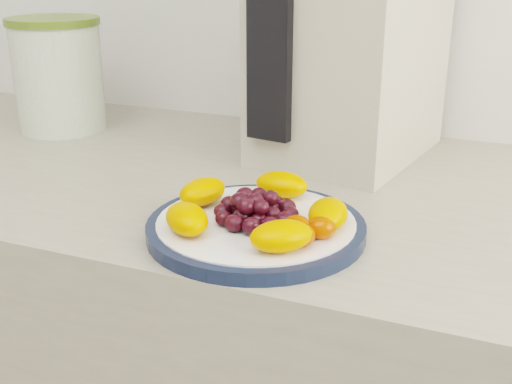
% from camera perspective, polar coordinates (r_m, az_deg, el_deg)
% --- Properties ---
extents(plate_rim, '(0.24, 0.24, 0.01)m').
position_cam_1_polar(plate_rim, '(0.70, 0.00, -3.24)').
color(plate_rim, '#131E37').
rests_on(plate_rim, counter).
extents(plate_face, '(0.22, 0.22, 0.02)m').
position_cam_1_polar(plate_face, '(0.70, 0.00, -3.16)').
color(plate_face, white).
rests_on(plate_face, counter).
extents(canister, '(0.19, 0.19, 0.18)m').
position_cam_1_polar(canister, '(1.16, -17.13, 9.64)').
color(canister, '#3A5F16').
rests_on(canister, counter).
extents(canister_lid, '(0.20, 0.20, 0.01)m').
position_cam_1_polar(canister_lid, '(1.14, -17.64, 14.28)').
color(canister_lid, '#536A21').
rests_on(canister_lid, canister).
extents(appliance_body, '(0.25, 0.32, 0.36)m').
position_cam_1_polar(appliance_body, '(0.96, 8.62, 13.68)').
color(appliance_body, '#BAB39F').
rests_on(appliance_body, counter).
extents(appliance_panel, '(0.06, 0.03, 0.27)m').
position_cam_1_polar(appliance_panel, '(0.85, 1.29, 13.37)').
color(appliance_panel, black).
rests_on(appliance_panel, appliance_body).
extents(fruit_plate, '(0.21, 0.20, 0.03)m').
position_cam_1_polar(fruit_plate, '(0.69, 0.29, -1.60)').
color(fruit_plate, orange).
rests_on(fruit_plate, plate_face).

